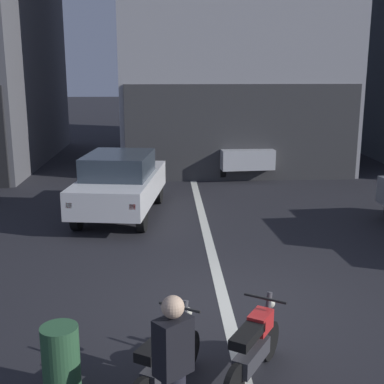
{
  "coord_description": "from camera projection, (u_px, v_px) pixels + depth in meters",
  "views": [
    {
      "loc": [
        -0.93,
        -7.65,
        3.75
      ],
      "look_at": [
        -0.43,
        2.0,
        1.4
      ],
      "focal_mm": 48.35,
      "sensor_mm": 36.0,
      "label": 1
    }
  ],
  "objects": [
    {
      "name": "lane_centre_line",
      "position": [
        200.0,
        207.0,
        14.18
      ],
      "size": [
        0.2,
        18.0,
        0.01
      ],
      "primitive_type": "cube",
      "color": "silver",
      "rests_on": "ground"
    },
    {
      "name": "car_white_crossing_near",
      "position": [
        120.0,
        182.0,
        13.14
      ],
      "size": [
        2.3,
        4.3,
        1.64
      ],
      "color": "black",
      "rests_on": "ground"
    },
    {
      "name": "motorcycle_silver_row_leftmost",
      "position": [
        166.0,
        358.0,
        5.99
      ],
      "size": [
        0.89,
        1.49,
        0.98
      ],
      "color": "black",
      "rests_on": "ground"
    },
    {
      "name": "trash_bin",
      "position": [
        61.0,
        360.0,
        6.01
      ],
      "size": [
        0.44,
        0.44,
        0.85
      ],
      "primitive_type": "cylinder",
      "color": "#2D5938",
      "rests_on": "ground"
    },
    {
      "name": "ground_plane",
      "position": [
        225.0,
        305.0,
        8.35
      ],
      "size": [
        120.0,
        120.0,
        0.0
      ],
      "primitive_type": "plane",
      "color": "#232328"
    },
    {
      "name": "car_silver_down_street",
      "position": [
        236.0,
        147.0,
        18.84
      ],
      "size": [
        2.1,
        4.24,
        1.64
      ],
      "color": "black",
      "rests_on": "ground"
    },
    {
      "name": "motorcycle_red_row_left_mid",
      "position": [
        254.0,
        347.0,
        6.23
      ],
      "size": [
        0.94,
        1.46,
        0.98
      ],
      "color": "black",
      "rests_on": "ground"
    },
    {
      "name": "person_by_motorcycles",
      "position": [
        173.0,
        374.0,
        5.0
      ],
      "size": [
        0.42,
        0.4,
        1.67
      ],
      "color": "#23232D",
      "rests_on": "ground"
    }
  ]
}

